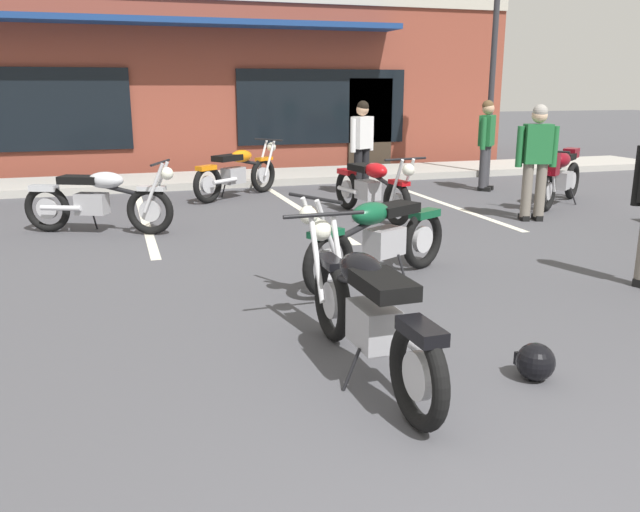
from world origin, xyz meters
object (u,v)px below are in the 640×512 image
object	(u,v)px
motorcycle_foreground_classic	(368,311)
motorcycle_black_cruiser	(371,187)
parking_lot_lamp_post	(499,25)
motorcycle_blue_standard	(560,174)
person_by_back_row	(362,142)
person_in_black_shirt	(486,140)
person_near_building	(536,156)
helmet_on_pavement	(535,362)
motorcycle_orange_scrambler	(99,199)
motorcycle_silver_naked	(237,171)
motorcycle_green_cafe_racer	(378,237)

from	to	relation	value
motorcycle_foreground_classic	motorcycle_black_cruiser	size ratio (longest dim) A/B	1.00
parking_lot_lamp_post	motorcycle_blue_standard	bearing A→B (deg)	-101.84
person_by_back_row	person_in_black_shirt	bearing A→B (deg)	-4.30
person_near_building	helmet_on_pavement	size ratio (longest dim) A/B	6.44
person_in_black_shirt	person_by_back_row	bearing A→B (deg)	175.70
motorcycle_black_cruiser	parking_lot_lamp_post	world-z (taller)	parking_lot_lamp_post
motorcycle_black_cruiser	motorcycle_orange_scrambler	xyz separation A→B (m)	(-3.87, 0.06, 0.00)
motorcycle_silver_naked	motorcycle_orange_scrambler	size ratio (longest dim) A/B	0.91
motorcycle_silver_naked	motorcycle_foreground_classic	bearing A→B (deg)	-94.06
motorcycle_blue_standard	person_by_back_row	xyz separation A→B (m)	(-2.70, 2.01, 0.42)
person_by_back_row	motorcycle_orange_scrambler	bearing A→B (deg)	-156.62
motorcycle_orange_scrambler	person_in_black_shirt	world-z (taller)	person_in_black_shirt
motorcycle_foreground_classic	motorcycle_silver_naked	size ratio (longest dim) A/B	1.18
motorcycle_green_cafe_racer	helmet_on_pavement	world-z (taller)	motorcycle_green_cafe_racer
motorcycle_silver_naked	person_near_building	xyz separation A→B (m)	(3.73, -3.37, 0.49)
motorcycle_foreground_classic	person_near_building	xyz separation A→B (m)	(4.27, 4.24, 0.49)
person_by_back_row	motorcycle_foreground_classic	bearing A→B (deg)	-110.74
motorcycle_silver_naked	helmet_on_pavement	xyz separation A→B (m)	(0.51, -8.02, -0.33)
helmet_on_pavement	motorcycle_foreground_classic	bearing A→B (deg)	158.63
motorcycle_black_cruiser	helmet_on_pavement	bearing A→B (deg)	-100.70
helmet_on_pavement	motorcycle_green_cafe_racer	bearing A→B (deg)	93.30
parking_lot_lamp_post	person_by_back_row	bearing A→B (deg)	-160.79
motorcycle_green_cafe_racer	motorcycle_foreground_classic	bearing A→B (deg)	-114.18
motorcycle_silver_naked	person_by_back_row	distance (m)	2.28
helmet_on_pavement	person_by_back_row	bearing A→B (deg)	77.59
person_in_black_shirt	motorcycle_orange_scrambler	bearing A→B (deg)	-165.71
motorcycle_blue_standard	parking_lot_lamp_post	distance (m)	4.16
motorcycle_blue_standard	person_by_back_row	distance (m)	3.39
motorcycle_black_cruiser	person_near_building	distance (m)	2.41
person_near_building	motorcycle_blue_standard	bearing A→B (deg)	39.29
motorcycle_foreground_classic	helmet_on_pavement	distance (m)	1.18
motorcycle_black_cruiser	parking_lot_lamp_post	bearing A→B (deg)	38.56
motorcycle_orange_scrambler	person_in_black_shirt	bearing A→B (deg)	14.29
motorcycle_green_cafe_racer	person_in_black_shirt	bearing A→B (deg)	49.67
motorcycle_black_cruiser	person_near_building	world-z (taller)	person_near_building
person_in_black_shirt	parking_lot_lamp_post	bearing A→B (deg)	55.02
motorcycle_foreground_classic	person_near_building	bearing A→B (deg)	44.80
motorcycle_black_cruiser	motorcycle_foreground_classic	bearing A→B (deg)	-112.11
motorcycle_green_cafe_racer	person_in_black_shirt	xyz separation A→B (m)	(4.23, 4.98, 0.49)
helmet_on_pavement	parking_lot_lamp_post	size ratio (longest dim) A/B	0.05
person_near_building	parking_lot_lamp_post	distance (m)	5.00
motorcycle_green_cafe_racer	parking_lot_lamp_post	xyz separation A→B (m)	(5.18, 6.34, 2.65)
motorcycle_orange_scrambler	motorcycle_silver_naked	bearing A→B (deg)	45.65
helmet_on_pavement	parking_lot_lamp_post	distance (m)	10.55
motorcycle_blue_standard	helmet_on_pavement	size ratio (longest dim) A/B	6.86
motorcycle_blue_standard	person_in_black_shirt	world-z (taller)	person_in_black_shirt
motorcycle_foreground_classic	person_by_back_row	distance (m)	7.71
motorcycle_green_cafe_racer	person_near_building	bearing A→B (deg)	33.37
person_in_black_shirt	parking_lot_lamp_post	size ratio (longest dim) A/B	0.35
motorcycle_green_cafe_racer	person_in_black_shirt	size ratio (longest dim) A/B	1.16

